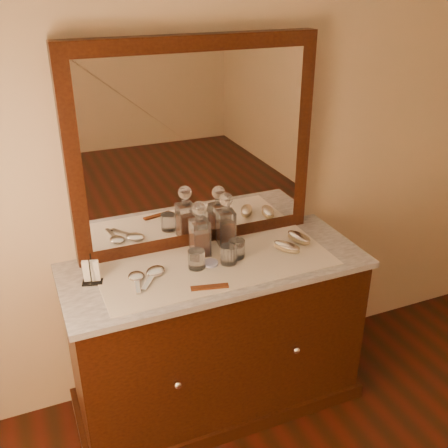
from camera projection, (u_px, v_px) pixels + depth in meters
The scene contains 18 objects.
dresser_cabinet at pixel (216, 338), 2.67m from camera, with size 1.40×0.55×0.82m, color black.
dresser_plinth at pixel (217, 393), 2.83m from camera, with size 1.46×0.59×0.08m, color black.
knob_left at pixel (178, 385), 2.31m from camera, with size 0.04×0.04×0.04m, color silver.
knob_right at pixel (296, 350), 2.52m from camera, with size 0.04×0.04×0.04m, color silver.
marble_top at pixel (216, 266), 2.48m from camera, with size 1.44×0.59×0.03m, color silver.
mirror_frame at pixel (195, 147), 2.46m from camera, with size 1.20×0.08×1.00m, color black.
mirror_glass at pixel (198, 149), 2.43m from camera, with size 1.06×0.01×0.86m, color white.
lace_runner at pixel (217, 265), 2.46m from camera, with size 1.10×0.45×0.00m, color beige.
pin_dish at pixel (210, 263), 2.45m from camera, with size 0.07×0.07×0.01m, color white.
comb at pixel (210, 287), 2.27m from camera, with size 0.17×0.03×0.01m, color brown.
napkin_rack at pixel (91, 272), 2.29m from camera, with size 0.10×0.08×0.13m.
decanter_left at pixel (200, 234), 2.49m from camera, with size 0.09×0.09×0.28m.
decanter_right at pixel (226, 224), 2.60m from camera, with size 0.09×0.09×0.28m.
brush_near at pixel (287, 247), 2.57m from camera, with size 0.13×0.15×0.04m.
brush_far at pixel (299, 238), 2.66m from camera, with size 0.10×0.16×0.04m.
hand_mirror_outer at pixel (137, 278), 2.33m from camera, with size 0.09×0.19×0.02m.
hand_mirror_inner at pixel (154, 273), 2.37m from camera, with size 0.17×0.20×0.02m.
tumblers at pixel (221, 254), 2.45m from camera, with size 0.29×0.12×0.09m.
Camera 1 is at (-0.80, -0.03, 2.10)m, focal length 42.03 mm.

